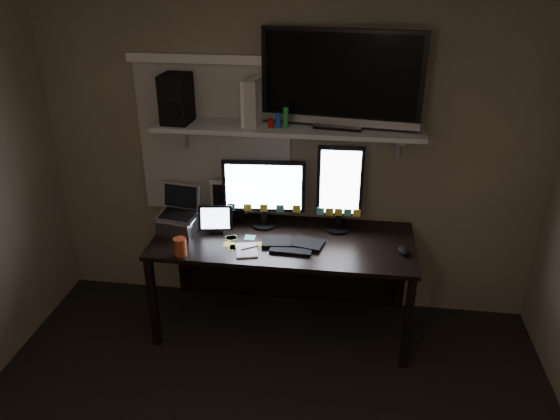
% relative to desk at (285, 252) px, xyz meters
% --- Properties ---
extents(back_wall, '(3.60, 0.00, 3.60)m').
position_rel_desk_xyz_m(back_wall, '(0.00, 0.25, 0.70)').
color(back_wall, '#6C5E4D').
rests_on(back_wall, floor).
extents(window_blinds, '(1.10, 0.02, 1.10)m').
position_rel_desk_xyz_m(window_blinds, '(-0.55, 0.24, 0.75)').
color(window_blinds, beige).
rests_on(window_blinds, back_wall).
extents(desk, '(1.80, 0.75, 0.73)m').
position_rel_desk_xyz_m(desk, '(0.00, 0.00, 0.00)').
color(desk, black).
rests_on(desk, floor).
extents(wall_shelf, '(1.80, 0.35, 0.03)m').
position_rel_desk_xyz_m(wall_shelf, '(0.00, 0.08, 0.91)').
color(wall_shelf, '#BCBBB6').
rests_on(wall_shelf, back_wall).
extents(monitor_landscape, '(0.59, 0.10, 0.51)m').
position_rel_desk_xyz_m(monitor_landscape, '(-0.16, 0.06, 0.43)').
color(monitor_landscape, black).
rests_on(monitor_landscape, desk).
extents(monitor_portrait, '(0.32, 0.07, 0.64)m').
position_rel_desk_xyz_m(monitor_portrait, '(0.37, 0.07, 0.50)').
color(monitor_portrait, black).
rests_on(monitor_portrait, desk).
extents(keyboard, '(0.43, 0.19, 0.03)m').
position_rel_desk_xyz_m(keyboard, '(0.07, -0.19, 0.19)').
color(keyboard, black).
rests_on(keyboard, desk).
extents(mouse, '(0.10, 0.13, 0.04)m').
position_rel_desk_xyz_m(mouse, '(0.81, -0.21, 0.20)').
color(mouse, black).
rests_on(mouse, desk).
extents(notepad, '(0.18, 0.22, 0.01)m').
position_rel_desk_xyz_m(notepad, '(-0.22, -0.32, 0.18)').
color(notepad, silver).
rests_on(notepad, desk).
extents(tablet, '(0.25, 0.13, 0.21)m').
position_rel_desk_xyz_m(tablet, '(-0.48, -0.09, 0.28)').
color(tablet, black).
rests_on(tablet, desk).
extents(file_sorter, '(0.25, 0.16, 0.29)m').
position_rel_desk_xyz_m(file_sorter, '(-0.45, 0.17, 0.32)').
color(file_sorter, black).
rests_on(file_sorter, desk).
extents(laptop, '(0.32, 0.27, 0.32)m').
position_rel_desk_xyz_m(laptop, '(-0.75, -0.11, 0.34)').
color(laptop, '#B2B1B6').
rests_on(laptop, desk).
extents(cup, '(0.10, 0.10, 0.12)m').
position_rel_desk_xyz_m(cup, '(-0.64, -0.43, 0.24)').
color(cup, '#9A3B1C').
rests_on(cup, desk).
extents(sticky_notes, '(0.34, 0.27, 0.00)m').
position_rel_desk_xyz_m(sticky_notes, '(-0.27, -0.21, 0.18)').
color(sticky_notes, yellow).
rests_on(sticky_notes, desk).
extents(tv, '(1.06, 0.33, 0.63)m').
position_rel_desk_xyz_m(tv, '(0.34, 0.10, 1.24)').
color(tv, black).
rests_on(tv, wall_shelf).
extents(game_console, '(0.13, 0.27, 0.31)m').
position_rel_desk_xyz_m(game_console, '(-0.23, 0.10, 1.08)').
color(game_console, silver).
rests_on(game_console, wall_shelf).
extents(speaker, '(0.19, 0.23, 0.33)m').
position_rel_desk_xyz_m(speaker, '(-0.75, 0.06, 1.09)').
color(speaker, black).
rests_on(speaker, wall_shelf).
extents(bottles, '(0.22, 0.05, 0.14)m').
position_rel_desk_xyz_m(bottles, '(-0.06, 0.03, 1.00)').
color(bottles, '#A50F0C').
rests_on(bottles, wall_shelf).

